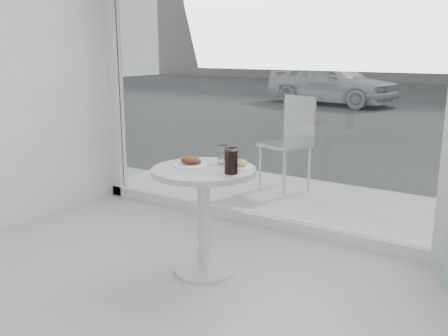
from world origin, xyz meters
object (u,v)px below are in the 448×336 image
Objects in this scene: plate_fritter at (191,162)px; water_tumbler_b at (231,159)px; main_table at (204,199)px; patio_chair at (291,137)px; water_tumbler_a at (223,155)px; plate_donut at (239,165)px; car_white at (331,82)px; cola_glass at (231,161)px.

water_tumbler_b is (0.22, 0.17, 0.02)m from plate_fritter.
main_table is 2.19m from patio_chair.
patio_chair is 7.78× the size of water_tumbler_a.
plate_donut is at bearing 36.64° from main_table.
patio_chair is at bearing -150.02° from car_white.
patio_chair is at bearing 106.13° from cola_glass.
water_tumbler_b reaches higher than main_table.
cola_glass reaches higher than water_tumbler_b.
patio_chair is 2.28m from cola_glass.
plate_fritter is 1.19× the size of plate_donut.
water_tumbler_b is (0.08, -0.02, -0.01)m from water_tumbler_a.
cola_glass reaches higher than main_table.
patio_chair is 4.18× the size of plate_fritter.
water_tumbler_a is at bearing 163.88° from water_tumbler_b.
cola_glass is (0.35, -0.03, 0.06)m from plate_fritter.
water_tumbler_b is (0.50, -1.98, 0.18)m from patio_chair.
water_tumbler_a is at bearing 133.13° from cola_glass.
main_table is 0.75× the size of patio_chair.
plate_fritter is at bearing -125.63° from water_tumbler_a.
water_tumbler_a is at bearing 161.75° from plate_donut.
patio_chair reaches higher than plate_donut.
cola_glass is at bearing -56.60° from water_tumbler_b.
cola_glass is at bearing -6.07° from main_table.
plate_donut is 0.19m from cola_glass.
car_white is 11.58m from water_tumbler_b.
cola_glass is (0.21, -0.22, 0.02)m from water_tumbler_a.
water_tumbler_a is 0.30m from cola_glass.
plate_fritter reaches higher than main_table.
water_tumbler_a is (0.42, -1.96, 0.19)m from patio_chair.
car_white is 11.63m from plate_donut.
main_table is at bearing 173.93° from cola_glass.
patio_chair is (-0.39, 2.16, 0.08)m from main_table.
plate_donut is at bearing -20.14° from water_tumbler_b.
water_tumbler_b is 0.24m from cola_glass.
patio_chair is 2.10m from plate_donut.
water_tumbler_a is at bearing 80.63° from main_table.
water_tumbler_b reaches higher than plate_fritter.
plate_donut is 0.17m from water_tumbler_a.
plate_donut is at bearing 25.36° from plate_fritter.
plate_fritter is 0.24m from water_tumbler_a.
patio_chair is 9.54× the size of water_tumbler_b.
plate_fritter is at bearing -154.64° from plate_donut.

